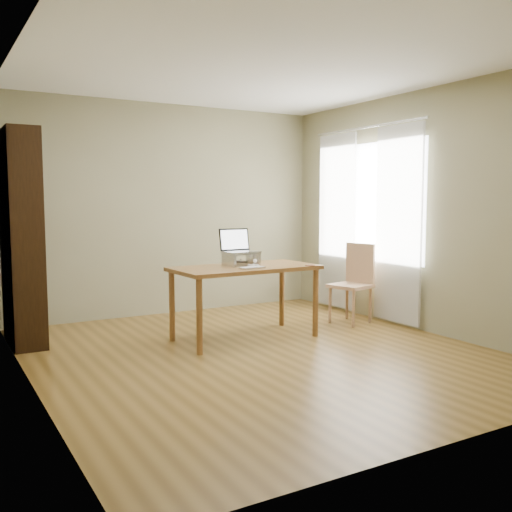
{
  "coord_description": "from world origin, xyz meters",
  "views": [
    {
      "loc": [
        -2.65,
        -4.46,
        1.42
      ],
      "look_at": [
        0.26,
        0.57,
        0.85
      ],
      "focal_mm": 40.0,
      "sensor_mm": 36.0,
      "label": 1
    }
  ],
  "objects_px": {
    "keyboard": "(252,268)",
    "chair": "(355,280)",
    "desk": "(245,275)",
    "laptop": "(238,246)",
    "cat": "(242,259)",
    "bookshelf": "(22,238)"
  },
  "relations": [
    {
      "from": "keyboard",
      "to": "chair",
      "type": "xyz_separation_m",
      "value": [
        1.52,
        0.26,
        -0.26
      ]
    },
    {
      "from": "chair",
      "to": "desk",
      "type": "bearing_deg",
      "value": 166.83
    },
    {
      "from": "laptop",
      "to": "cat",
      "type": "distance_m",
      "value": 0.14
    },
    {
      "from": "bookshelf",
      "to": "laptop",
      "type": "bearing_deg",
      "value": -22.6
    },
    {
      "from": "desk",
      "to": "cat",
      "type": "height_order",
      "value": "cat"
    },
    {
      "from": "keyboard",
      "to": "chair",
      "type": "bearing_deg",
      "value": 3.39
    },
    {
      "from": "desk",
      "to": "cat",
      "type": "bearing_deg",
      "value": 75.69
    },
    {
      "from": "desk",
      "to": "chair",
      "type": "relative_size",
      "value": 1.63
    },
    {
      "from": "keyboard",
      "to": "cat",
      "type": "distance_m",
      "value": 0.34
    },
    {
      "from": "bookshelf",
      "to": "chair",
      "type": "relative_size",
      "value": 2.29
    },
    {
      "from": "cat",
      "to": "laptop",
      "type": "bearing_deg",
      "value": 117.51
    },
    {
      "from": "laptop",
      "to": "desk",
      "type": "bearing_deg",
      "value": -92.13
    },
    {
      "from": "laptop",
      "to": "keyboard",
      "type": "relative_size",
      "value": 1.34
    },
    {
      "from": "desk",
      "to": "keyboard",
      "type": "bearing_deg",
      "value": -102.0
    },
    {
      "from": "cat",
      "to": "chair",
      "type": "bearing_deg",
      "value": -13.62
    },
    {
      "from": "laptop",
      "to": "cat",
      "type": "bearing_deg",
      "value": -53.97
    },
    {
      "from": "desk",
      "to": "cat",
      "type": "distance_m",
      "value": 0.19
    },
    {
      "from": "bookshelf",
      "to": "keyboard",
      "type": "bearing_deg",
      "value": -31.4
    },
    {
      "from": "laptop",
      "to": "cat",
      "type": "xyz_separation_m",
      "value": [
        0.02,
        -0.03,
        -0.14
      ]
    },
    {
      "from": "bookshelf",
      "to": "laptop",
      "type": "height_order",
      "value": "bookshelf"
    },
    {
      "from": "cat",
      "to": "chair",
      "type": "relative_size",
      "value": 0.51
    },
    {
      "from": "laptop",
      "to": "chair",
      "type": "relative_size",
      "value": 0.39
    }
  ]
}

